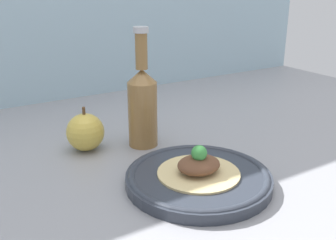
% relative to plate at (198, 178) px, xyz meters
% --- Properties ---
extents(ground_plane, '(1.80, 1.10, 0.04)m').
position_rel_plate_xyz_m(ground_plane, '(0.00, 0.12, -0.03)').
color(ground_plane, gray).
extents(plate, '(0.26, 0.26, 0.02)m').
position_rel_plate_xyz_m(plate, '(0.00, 0.00, 0.00)').
color(plate, '#2D333D').
rests_on(plate, ground_plane).
extents(plated_food, '(0.15, 0.15, 0.05)m').
position_rel_plate_xyz_m(plated_food, '(-0.00, 0.00, 0.02)').
color(plated_food, '#D6BC7F').
rests_on(plated_food, plate).
extents(cider_bottle, '(0.06, 0.06, 0.26)m').
position_rel_plate_xyz_m(cider_bottle, '(0.00, 0.21, 0.08)').
color(cider_bottle, olive).
rests_on(cider_bottle, ground_plane).
extents(apple, '(0.08, 0.08, 0.10)m').
position_rel_plate_xyz_m(apple, '(-0.12, 0.25, 0.03)').
color(apple, gold).
rests_on(apple, ground_plane).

